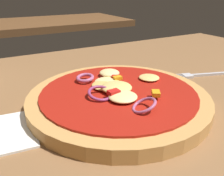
# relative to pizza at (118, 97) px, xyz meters

# --- Properties ---
(dining_table) EXTENTS (1.18, 0.81, 0.03)m
(dining_table) POSITION_rel_pizza_xyz_m (0.01, -0.04, -0.03)
(dining_table) COLOR brown
(dining_table) RESTS_ON ground
(pizza) EXTENTS (0.28, 0.28, 0.04)m
(pizza) POSITION_rel_pizza_xyz_m (0.00, 0.00, 0.00)
(pizza) COLOR tan
(pizza) RESTS_ON dining_table
(fork) EXTENTS (0.17, 0.07, 0.01)m
(fork) POSITION_rel_pizza_xyz_m (0.22, 0.02, -0.01)
(fork) COLOR silver
(fork) RESTS_ON dining_table
(background_table) EXTENTS (0.86, 0.46, 0.03)m
(background_table) POSITION_rel_pizza_xyz_m (0.18, 1.06, -0.03)
(background_table) COLOR brown
(background_table) RESTS_ON ground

